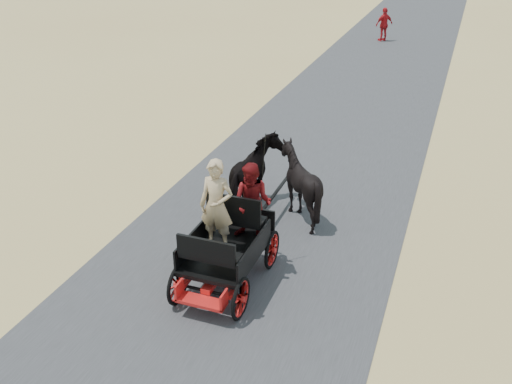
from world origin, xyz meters
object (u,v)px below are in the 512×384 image
(horse_left, at_px, (255,176))
(horse_right, at_px, (300,184))
(pedestrian, at_px, (384,24))
(carriage, at_px, (227,266))

(horse_left, distance_m, horse_right, 1.10)
(horse_right, xyz_separation_m, pedestrian, (-1.24, 20.04, 0.01))
(carriage, distance_m, pedestrian, 23.06)
(horse_right, height_order, pedestrian, pedestrian)
(carriage, height_order, horse_left, horse_left)
(carriage, xyz_separation_m, horse_right, (0.55, 3.00, 0.49))
(carriage, height_order, pedestrian, pedestrian)
(horse_right, relative_size, pedestrian, 0.98)
(horse_right, distance_m, pedestrian, 20.08)
(horse_right, bearing_deg, horse_left, 0.00)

